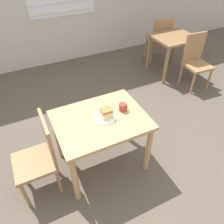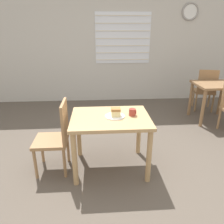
{
  "view_description": "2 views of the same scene",
  "coord_description": "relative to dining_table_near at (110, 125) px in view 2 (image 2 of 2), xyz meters",
  "views": [
    {
      "loc": [
        -0.7,
        -1.33,
        2.2
      ],
      "look_at": [
        0.03,
        0.17,
        0.79
      ],
      "focal_mm": 35.0,
      "sensor_mm": 36.0,
      "label": 1
    },
    {
      "loc": [
        -0.23,
        -2.19,
        1.71
      ],
      "look_at": [
        -0.06,
        0.24,
        0.75
      ],
      "focal_mm": 35.0,
      "sensor_mm": 36.0,
      "label": 2
    }
  ],
  "objects": [
    {
      "name": "cake_slice",
      "position": [
        0.06,
        -0.01,
        0.17
      ],
      "size": [
        0.11,
        0.09,
        0.1
      ],
      "color": "beige",
      "rests_on": "plate"
    },
    {
      "name": "ground_plane",
      "position": [
        0.08,
        -0.21,
        -0.59
      ],
      "size": [
        14.0,
        14.0,
        0.0
      ],
      "primitive_type": "plane",
      "color": "brown"
    },
    {
      "name": "wall_back",
      "position": [
        0.09,
        2.82,
        0.81
      ],
      "size": [
        10.0,
        0.1,
        2.8
      ],
      "color": "beige",
      "rests_on": "ground_plane"
    },
    {
      "name": "chair_far_opposite",
      "position": [
        2.13,
        1.93,
        -0.12
      ],
      "size": [
        0.49,
        0.49,
        0.9
      ],
      "rotation": [
        0.0,
        0.0,
        2.89
      ],
      "color": "#9E754C",
      "rests_on": "ground_plane"
    },
    {
      "name": "coffee_mug",
      "position": [
        0.27,
        0.02,
        0.15
      ],
      "size": [
        0.09,
        0.08,
        0.09
      ],
      "color": "#9E382D",
      "rests_on": "dining_table_near"
    },
    {
      "name": "chair_near_window",
      "position": [
        -0.66,
        -0.0,
        -0.12
      ],
      "size": [
        0.4,
        0.4,
        0.9
      ],
      "rotation": [
        0.0,
        0.0,
        -1.57
      ],
      "color": "#9E754C",
      "rests_on": "ground_plane"
    },
    {
      "name": "dining_table_near",
      "position": [
        0.0,
        0.0,
        0.0
      ],
      "size": [
        0.94,
        0.73,
        0.71
      ],
      "color": "tan",
      "rests_on": "ground_plane"
    },
    {
      "name": "plate",
      "position": [
        0.05,
        -0.0,
        0.12
      ],
      "size": [
        0.24,
        0.24,
        0.01
      ],
      "color": "white",
      "rests_on": "dining_table_near"
    },
    {
      "name": "dining_table_far",
      "position": [
        2.04,
        1.41,
        -0.01
      ],
      "size": [
        0.73,
        0.65,
        0.73
      ],
      "color": "olive",
      "rests_on": "ground_plane"
    }
  ]
}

